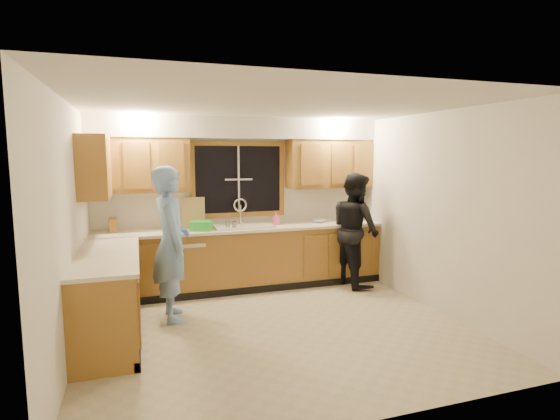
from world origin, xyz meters
The scene contains 26 objects.
floor centered at (0.00, 0.00, 0.00)m, with size 4.20×4.20×0.00m, color #B9AD8F.
ceiling centered at (0.00, 0.00, 2.50)m, with size 4.20×4.20×0.00m, color silver.
wall_back centered at (0.00, 1.90, 1.25)m, with size 4.20×4.20×0.00m, color silver.
wall_left centered at (-2.10, 0.00, 1.25)m, with size 3.80×3.80×0.00m, color silver.
wall_right centered at (2.10, 0.00, 1.25)m, with size 3.80×3.80×0.00m, color silver.
base_cabinets_back centered at (0.00, 1.60, 0.44)m, with size 4.20×0.60×0.88m, color #A3712F.
base_cabinets_left centered at (-1.80, 0.35, 0.44)m, with size 0.60×1.90×0.88m, color #A3712F.
countertop_back centered at (0.00, 1.58, 0.90)m, with size 4.20×0.63×0.04m, color #F0E3C9.
countertop_left centered at (-1.79, 0.35, 0.90)m, with size 0.63×1.90×0.04m, color #F0E3C9.
upper_cabinets_left centered at (-1.43, 1.73, 1.83)m, with size 1.35×0.33×0.75m, color #A3712F.
upper_cabinets_right centered at (1.43, 1.73, 1.83)m, with size 1.35×0.33×0.75m, color #A3712F.
upper_cabinets_return centered at (-1.94, 1.12, 1.83)m, with size 0.33×0.90×0.75m, color #A3712F.
soffit centered at (0.00, 1.72, 2.35)m, with size 4.20×0.35×0.30m, color silver.
window_frame centered at (0.00, 1.89, 1.60)m, with size 1.44×0.03×1.14m.
sink centered at (0.00, 1.60, 0.86)m, with size 0.86×0.52×0.57m.
dishwasher centered at (-0.85, 1.59, 0.41)m, with size 0.60×0.56×0.82m, color silver.
stove centered at (-1.80, -0.22, 0.45)m, with size 0.58×0.75×0.90m, color silver.
man centered at (-1.10, 0.69, 0.92)m, with size 0.67×0.44×1.84m, color #749EDC.
woman centered at (1.64, 1.25, 0.85)m, with size 0.83×0.65×1.71m, color black.
knife_block centered at (-1.79, 1.70, 1.02)m, with size 0.11×0.09×0.20m, color olive.
cutting_board centered at (-0.70, 1.79, 1.14)m, with size 0.33×0.02×0.44m, color tan.
dish_crate centered at (-0.62, 1.50, 0.99)m, with size 0.28×0.26×0.13m, color green.
soap_bottle centered at (0.52, 1.67, 1.02)m, with size 0.09×0.09×0.20m, color #FF6194.
bowl centered at (1.21, 1.63, 0.94)m, with size 0.20×0.20×0.05m, color silver.
can_left centered at (-0.18, 1.39, 0.98)m, with size 0.07×0.07×0.12m, color #C2B295.
can_right centered at (-0.26, 1.46, 0.98)m, with size 0.06×0.06×0.11m, color #C2B295.
Camera 1 is at (-1.46, -4.55, 1.97)m, focal length 28.00 mm.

